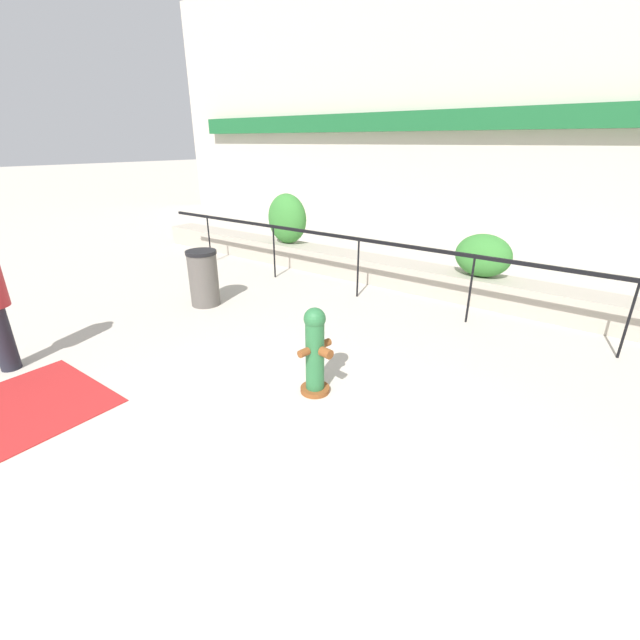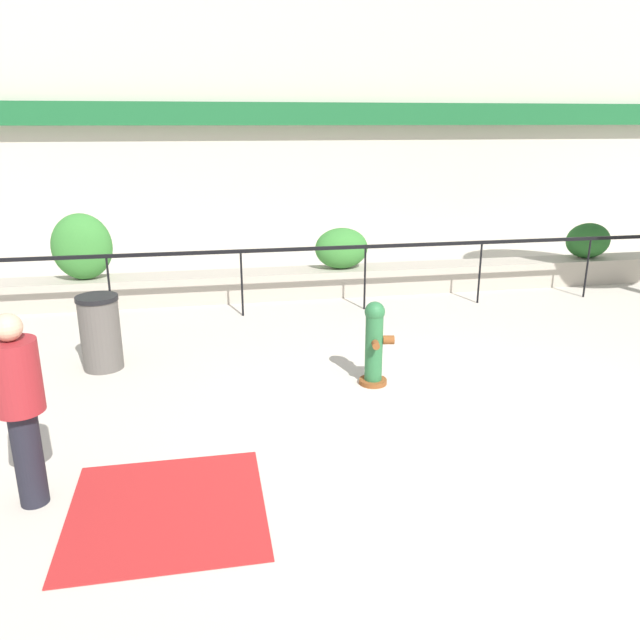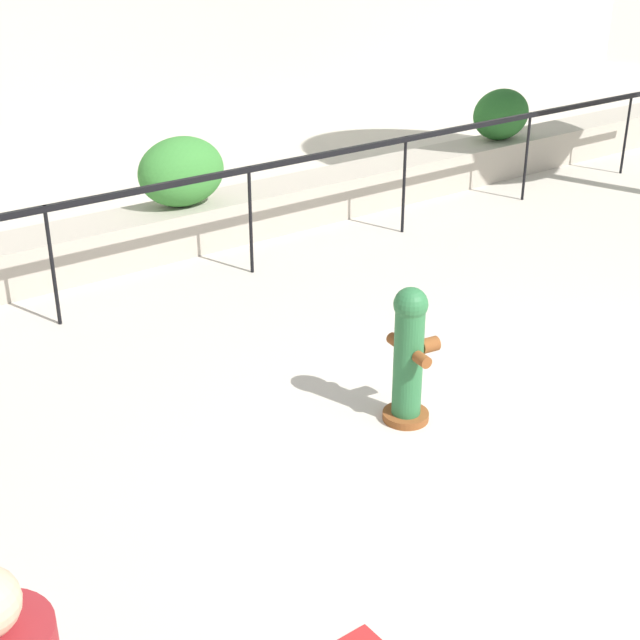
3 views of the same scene
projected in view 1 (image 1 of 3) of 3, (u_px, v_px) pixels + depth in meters
ground_plane at (262, 508)px, 3.53m from camera, size 120.00×120.00×0.00m
building_facade at (582, 90)px, 10.86m from camera, size 30.00×1.36×8.00m
planter_wall_low at (488, 291)px, 7.87m from camera, size 18.00×0.70×0.50m
fence_railing_segment at (474, 263)px, 6.76m from camera, size 15.00×0.05×1.15m
hedge_bush_0 at (287, 219)px, 10.21m from camera, size 1.03×0.70×1.17m
hedge_bush_1 at (483, 255)px, 7.72m from camera, size 1.01×0.70×0.77m
fire_hydrant at (315, 351)px, 4.95m from camera, size 0.46×0.48×1.08m
tactile_warning_pad at (19, 409)px, 4.82m from camera, size 1.66×1.66×0.01m
trash_bin at (204, 278)px, 7.73m from camera, size 0.55×0.55×1.01m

